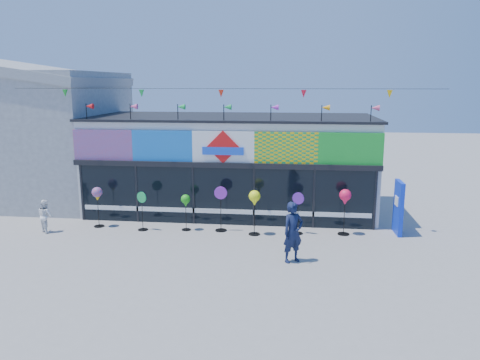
% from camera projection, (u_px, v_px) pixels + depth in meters
% --- Properties ---
extents(ground, '(80.00, 80.00, 0.00)m').
position_uv_depth(ground, '(208.00, 255.00, 15.22)').
color(ground, gray).
rests_on(ground, ground).
extents(kite_shop, '(16.00, 5.70, 5.31)m').
position_uv_depth(kite_shop, '(232.00, 163.00, 20.58)').
color(kite_shop, silver).
rests_on(kite_shop, ground).
extents(neighbour_building, '(8.18, 7.20, 6.87)m').
position_uv_depth(neighbour_building, '(29.00, 132.00, 22.49)').
color(neighbour_building, '#A4A6A9').
rests_on(neighbour_building, ground).
extents(blue_sign, '(0.19, 1.00, 1.99)m').
position_uv_depth(blue_sign, '(398.00, 207.00, 17.24)').
color(blue_sign, '#0E30D3').
rests_on(blue_sign, ground).
extents(spinner_0, '(0.40, 0.40, 1.58)m').
position_uv_depth(spinner_0, '(97.00, 195.00, 18.02)').
color(spinner_0, black).
rests_on(spinner_0, ground).
extents(spinner_1, '(0.40, 0.38, 1.50)m').
position_uv_depth(spinner_1, '(142.00, 210.00, 17.68)').
color(spinner_1, black).
rests_on(spinner_1, ground).
extents(spinner_2, '(0.35, 0.35, 1.39)m').
position_uv_depth(spinner_2, '(186.00, 202.00, 17.62)').
color(spinner_2, black).
rests_on(spinner_2, ground).
extents(spinner_3, '(0.48, 0.44, 1.72)m').
position_uv_depth(spinner_3, '(221.00, 208.00, 17.57)').
color(spinner_3, black).
rests_on(spinner_3, ground).
extents(spinner_4, '(0.42, 0.42, 1.68)m').
position_uv_depth(spinner_4, '(254.00, 199.00, 17.04)').
color(spinner_4, black).
rests_on(spinner_4, ground).
extents(spinner_5, '(0.43, 0.40, 1.58)m').
position_uv_depth(spinner_5, '(298.00, 212.00, 17.23)').
color(spinner_5, black).
rests_on(spinner_5, ground).
extents(spinner_6, '(0.43, 0.43, 1.72)m').
position_uv_depth(spinner_6, '(345.00, 198.00, 17.05)').
color(spinner_6, black).
rests_on(spinner_6, ground).
extents(adult_man, '(0.84, 0.78, 1.92)m').
position_uv_depth(adult_man, '(293.00, 232.00, 14.51)').
color(adult_man, '#121A39').
rests_on(adult_man, ground).
extents(child, '(0.69, 0.64, 1.25)m').
position_uv_depth(child, '(46.00, 216.00, 17.51)').
color(child, white).
rests_on(child, ground).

